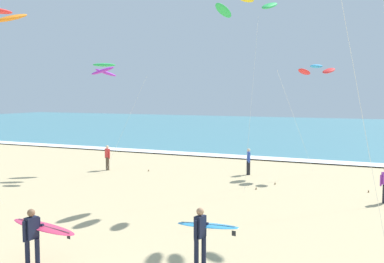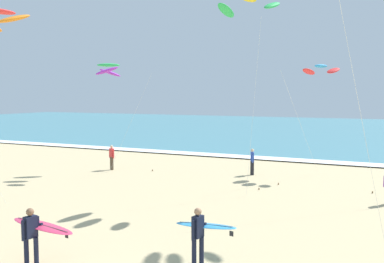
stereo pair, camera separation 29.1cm
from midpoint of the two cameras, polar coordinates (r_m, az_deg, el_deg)
The scene contains 9 objects.
ocean_water at distance 61.24m, azimuth 19.09°, elevation 0.18°, with size 160.00×60.00×0.08m, color teal.
shoreline_foam at distance 31.99m, azimuth 13.65°, elevation -3.68°, with size 160.00×1.73×0.01m, color white.
surfer_lead at distance 12.17m, azimuth 1.93°, elevation -13.01°, with size 2.09×1.06×1.71m.
surfer_trailing at distance 12.85m, azimuth -19.37°, elevation -12.25°, with size 2.61×1.14×1.71m.
kite_arc_cobalt_low at distance 26.69m, azimuth 17.10°, elevation 7.90°, with size 2.70×4.92×6.59m.
kite_arc_golden_outer at distance 20.41m, azimuth 7.95°, elevation 16.36°, with size 2.92×2.49×9.25m.
kite_arc_emerald_extra at distance 26.81m, azimuth -10.76°, elevation 8.10°, with size 3.57×3.03×6.70m.
bystander_blue_top at distance 25.85m, azimuth 8.36°, elevation -3.99°, with size 0.29×0.47×1.59m.
bystander_red_top at distance 27.77m, azimuth -10.37°, elevation -3.40°, with size 0.47×0.28×1.59m.
Camera 2 is at (6.24, -6.47, 4.78)m, focal length 39.98 mm.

